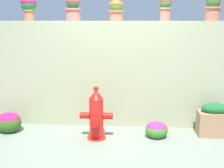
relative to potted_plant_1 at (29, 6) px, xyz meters
name	(u,v)px	position (x,y,z in m)	size (l,w,h in m)	color
ground_plane	(115,145)	(1.55, -1.02, -2.09)	(24.00, 24.00, 0.00)	gray
stone_wall	(118,74)	(1.55, -0.04, -1.17)	(5.27, 0.36, 1.83)	#9FA27D
potted_plant_1	(29,6)	(0.00, 0.00, 0.00)	(0.27, 0.27, 0.41)	#B96D4B
potted_plant_2	(73,8)	(0.77, -0.02, -0.04)	(0.29, 0.29, 0.41)	#BC6C62
potted_plant_3	(116,9)	(1.52, -0.06, -0.06)	(0.27, 0.27, 0.35)	#BC6E52
potted_plant_4	(165,6)	(2.34, -0.01, -0.01)	(0.21, 0.21, 0.40)	#AD6C5B
potted_plant_5	(213,6)	(3.10, -0.07, -0.01)	(0.29, 0.29, 0.43)	#B76D59
fire_hydrant	(96,116)	(1.24, -0.77, -1.71)	(0.52, 0.43, 0.84)	red
flower_bush_left	(157,129)	(2.20, -0.67, -1.95)	(0.36, 0.33, 0.27)	#3E7B2A
flower_bush_right	(9,121)	(-0.27, -0.58, -1.90)	(0.42, 0.37, 0.35)	#2D5A1C
planter_box	(215,120)	(3.15, -0.52, -1.82)	(0.53, 0.30, 0.55)	#9E7553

